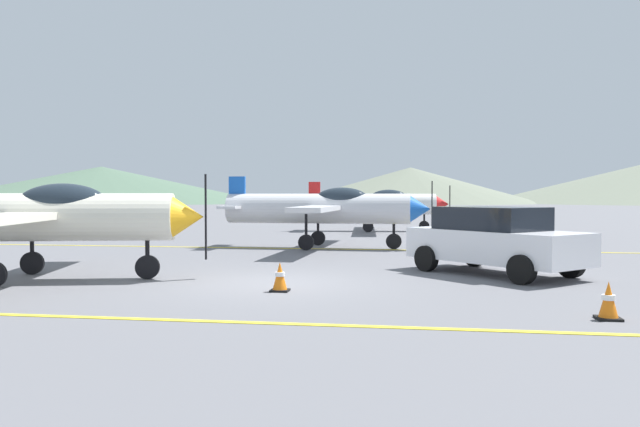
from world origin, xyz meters
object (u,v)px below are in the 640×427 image
at_px(airplane_near, 36,215).
at_px(traffic_cone_side, 280,277).
at_px(airplane_far, 377,203).
at_px(traffic_cone_front, 608,301).
at_px(car_sedan, 494,239).
at_px(airplane_mid, 326,207).

height_order(airplane_near, traffic_cone_side, airplane_near).
xyz_separation_m(airplane_far, traffic_cone_front, (4.97, -22.62, -1.16)).
distance_m(airplane_near, car_sedan, 10.60).
height_order(car_sedan, traffic_cone_front, car_sedan).
relative_size(airplane_near, airplane_mid, 1.00).
relative_size(airplane_mid, traffic_cone_front, 14.56).
bearing_deg(traffic_cone_side, car_sedan, 36.86).
height_order(airplane_far, traffic_cone_side, airplane_far).
bearing_deg(car_sedan, airplane_mid, 127.41).
relative_size(airplane_near, car_sedan, 1.97).
height_order(airplane_mid, traffic_cone_front, airplane_mid).
relative_size(airplane_near, airplane_far, 0.99).
distance_m(airplane_mid, traffic_cone_front, 13.51).
bearing_deg(airplane_near, traffic_cone_front, -13.22).
bearing_deg(traffic_cone_front, airplane_far, 102.40).
relative_size(airplane_mid, car_sedan, 1.98).
xyz_separation_m(airplane_mid, traffic_cone_front, (6.15, -11.97, -1.16)).
bearing_deg(traffic_cone_front, airplane_mid, 117.19).
relative_size(car_sedan, traffic_cone_side, 7.36).
bearing_deg(car_sedan, airplane_near, -165.38).
bearing_deg(traffic_cone_front, airplane_near, 166.78).
bearing_deg(airplane_mid, traffic_cone_side, -86.80).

